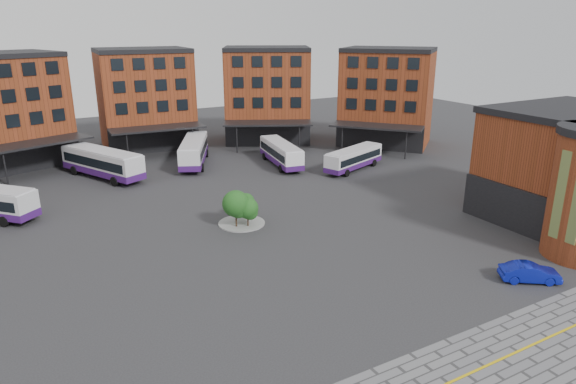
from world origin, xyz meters
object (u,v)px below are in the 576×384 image
bus_e (281,153)px  bus_f (354,158)px  blue_car (530,273)px  tree_island (242,207)px  bus_d (194,151)px  bus_c (102,163)px

bus_e → bus_f: 9.69m
bus_e → blue_car: size_ratio=2.63×
tree_island → bus_f: bearing=27.1°
tree_island → blue_car: (13.80, -20.23, -1.21)m
bus_d → blue_car: size_ratio=2.84×
bus_c → bus_f: (28.80, -12.21, -0.39)m
tree_island → bus_e: bearing=51.6°
bus_f → bus_c: bearing=-132.9°
bus_c → bus_e: bus_c is taller
bus_d → blue_car: 44.77m
bus_e → bus_f: bearing=-33.6°
bus_f → tree_island: bearing=-82.9°
tree_island → bus_d: bearing=80.9°
blue_car → bus_e: bearing=34.5°
bus_d → blue_car: (10.05, -43.61, -1.14)m
bus_c → blue_car: bus_c is taller
bus_e → blue_car: 37.48m
tree_island → bus_e: 21.99m
blue_car → bus_f: bearing=21.7°
bus_c → tree_island: bearing=-95.4°
blue_car → tree_island: bearing=68.6°
bus_e → blue_car: bus_e is taller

